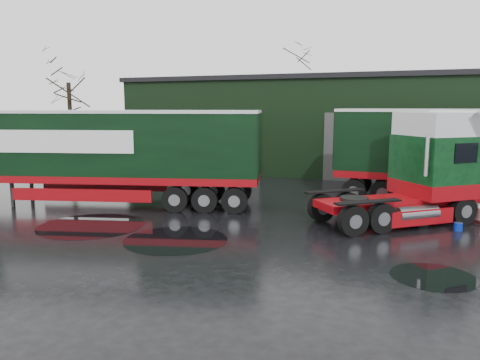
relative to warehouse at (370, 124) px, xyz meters
name	(u,v)px	position (x,y,z in m)	size (l,w,h in m)	color
ground	(236,242)	(-2.00, -20.00, -3.16)	(100.00, 100.00, 0.00)	black
warehouse	(370,124)	(0.00, 0.00, 0.00)	(32.40, 12.40, 6.30)	black
hero_tractor	(393,168)	(2.50, -15.50, -1.06)	(2.87, 6.76, 4.20)	black
trailer_left	(107,158)	(-9.50, -16.69, -1.03)	(2.79, 13.66, 4.24)	silver
wash_bucket	(458,227)	(4.80, -15.78, -3.01)	(0.30, 0.30, 0.28)	#071F9A
tree_left	(70,108)	(-19.00, -8.00, 1.09)	(4.40, 4.40, 8.50)	black
tree_back_a	(295,102)	(-8.00, 10.00, 1.59)	(4.40, 4.40, 9.50)	black
puddle_0	(176,240)	(-3.97, -20.48, -3.15)	(3.45, 3.45, 0.01)	black
puddle_1	(358,213)	(1.14, -14.23, -3.15)	(1.73, 1.73, 0.01)	black
puddle_2	(91,226)	(-7.80, -19.99, -3.15)	(3.90, 3.90, 0.01)	black
puddle_3	(433,277)	(3.92, -21.02, -3.15)	(2.17, 2.17, 0.01)	black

